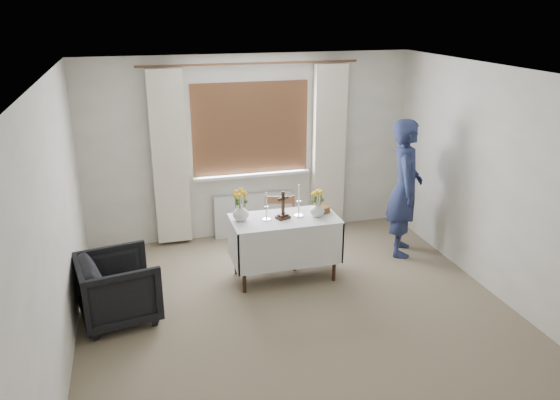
# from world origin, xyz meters

# --- Properties ---
(ground) EXTENTS (5.00, 5.00, 0.00)m
(ground) POSITION_xyz_m (0.00, 0.00, 0.00)
(ground) COLOR #7C6B56
(ground) RESTS_ON ground
(altar_table) EXTENTS (1.24, 0.64, 0.76)m
(altar_table) POSITION_xyz_m (0.08, 1.06, 0.38)
(altar_table) COLOR white
(altar_table) RESTS_ON ground
(wooden_chair) EXTENTS (0.48, 0.48, 0.86)m
(wooden_chair) POSITION_xyz_m (0.12, 1.40, 0.43)
(wooden_chair) COLOR brown
(wooden_chair) RESTS_ON ground
(armchair) EXTENTS (0.90, 0.88, 0.70)m
(armchair) POSITION_xyz_m (-1.81, 0.64, 0.35)
(armchair) COLOR black
(armchair) RESTS_ON ground
(person) EXTENTS (0.66, 0.77, 1.78)m
(person) POSITION_xyz_m (1.75, 1.34, 0.89)
(person) COLOR navy
(person) RESTS_ON ground
(radiator) EXTENTS (1.10, 0.10, 0.60)m
(radiator) POSITION_xyz_m (0.00, 2.42, 0.30)
(radiator) COLOR silver
(radiator) RESTS_ON ground
(wooden_cross) EXTENTS (0.18, 0.16, 0.33)m
(wooden_cross) POSITION_xyz_m (0.05, 1.05, 0.93)
(wooden_cross) COLOR black
(wooden_cross) RESTS_ON altar_table
(candlestick_left) EXTENTS (0.10, 0.10, 0.34)m
(candlestick_left) POSITION_xyz_m (-0.14, 1.06, 0.93)
(candlestick_left) COLOR silver
(candlestick_left) RESTS_ON altar_table
(candlestick_right) EXTENTS (0.13, 0.13, 0.39)m
(candlestick_right) POSITION_xyz_m (0.25, 1.08, 0.96)
(candlestick_right) COLOR silver
(candlestick_right) RESTS_ON altar_table
(flower_vase_left) EXTENTS (0.21, 0.21, 0.19)m
(flower_vase_left) POSITION_xyz_m (-0.42, 1.13, 0.86)
(flower_vase_left) COLOR silver
(flower_vase_left) RESTS_ON altar_table
(flower_vase_right) EXTENTS (0.22, 0.22, 0.18)m
(flower_vase_right) POSITION_xyz_m (0.45, 1.01, 0.85)
(flower_vase_right) COLOR silver
(flower_vase_right) RESTS_ON altar_table
(wicker_basket) EXTENTS (0.21, 0.21, 0.07)m
(wicker_basket) POSITION_xyz_m (0.56, 1.14, 0.80)
(wicker_basket) COLOR brown
(wicker_basket) RESTS_ON altar_table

